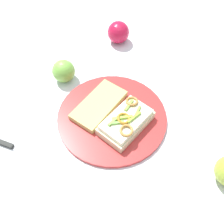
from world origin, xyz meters
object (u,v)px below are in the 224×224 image
Objects in this scene: plate at (112,117)px; apple_2 at (118,32)px; bread_slice_side at (99,105)px; apple_0 at (64,71)px; knife at (10,146)px; sandwich at (126,122)px.

apple_2 is (0.25, -0.24, 0.03)m from plate.
bread_slice_side is (0.05, 0.01, 0.02)m from plate.
apple_2 is at bearing -82.37° from apple_0.
apple_0 is at bearing 97.63° from apple_2.
apple_0 is at bearing -101.11° from bread_slice_side.
plate is at bearing 136.81° from apple_2.
bread_slice_side is 0.27m from knife.
plate is 0.05m from bread_slice_side.
bread_slice_side is at bearing 49.02° from knife.
bread_slice_side is 2.20× the size of apple_2.
sandwich is at bearing 32.03° from knife.
sandwich is at bearing -174.08° from apple_0.
sandwich is 0.97× the size of bread_slice_side.
apple_0 is at bearing -94.06° from sandwich.
apple_2 reaches higher than plate.
plate is 4.06× the size of apple_2.
bread_slice_side is at bearing 129.47° from apple_2.
bread_slice_side is (0.10, 0.02, -0.01)m from sandwich.
apple_2 is (0.30, -0.23, 0.01)m from sandwich.
knife is (-0.11, 0.26, -0.03)m from apple_0.
bread_slice_side is 0.17m from apple_0.
apple_2 is (0.03, -0.26, 0.00)m from apple_0.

